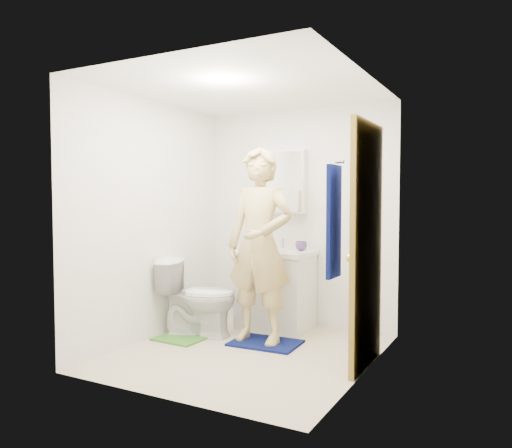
{
  "coord_description": "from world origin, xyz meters",
  "views": [
    {
      "loc": [
        2.21,
        -3.93,
        1.41
      ],
      "look_at": [
        -0.04,
        0.25,
        1.17
      ],
      "focal_mm": 35.0,
      "sensor_mm": 36.0,
      "label": 1
    }
  ],
  "objects_px": {
    "medicine_cabinet": "(285,182)",
    "toilet": "(198,297)",
    "towel": "(334,222)",
    "toothbrush_cup": "(301,246)",
    "soap_dispenser": "(260,241)",
    "man": "(260,245)",
    "vanity_cabinet": "(276,291)"
  },
  "relations": [
    {
      "from": "medicine_cabinet",
      "to": "toilet",
      "type": "distance_m",
      "value": 1.59
    },
    {
      "from": "toilet",
      "to": "man",
      "type": "height_order",
      "value": "man"
    },
    {
      "from": "vanity_cabinet",
      "to": "towel",
      "type": "height_order",
      "value": "towel"
    },
    {
      "from": "toilet",
      "to": "man",
      "type": "relative_size",
      "value": 0.43
    },
    {
      "from": "man",
      "to": "toilet",
      "type": "bearing_deg",
      "value": -175.53
    },
    {
      "from": "towel",
      "to": "toothbrush_cup",
      "type": "distance_m",
      "value": 1.89
    },
    {
      "from": "toilet",
      "to": "soap_dispenser",
      "type": "height_order",
      "value": "soap_dispenser"
    },
    {
      "from": "toilet",
      "to": "toothbrush_cup",
      "type": "distance_m",
      "value": 1.23
    },
    {
      "from": "medicine_cabinet",
      "to": "toothbrush_cup",
      "type": "relative_size",
      "value": 5.54
    },
    {
      "from": "medicine_cabinet",
      "to": "toilet",
      "type": "height_order",
      "value": "medicine_cabinet"
    },
    {
      "from": "medicine_cabinet",
      "to": "man",
      "type": "relative_size",
      "value": 0.37
    },
    {
      "from": "towel",
      "to": "man",
      "type": "xyz_separation_m",
      "value": [
        -1.06,
        0.88,
        -0.29
      ]
    },
    {
      "from": "vanity_cabinet",
      "to": "man",
      "type": "relative_size",
      "value": 0.43
    },
    {
      "from": "toothbrush_cup",
      "to": "medicine_cabinet",
      "type": "bearing_deg",
      "value": 157.26
    },
    {
      "from": "man",
      "to": "toothbrush_cup",
      "type": "bearing_deg",
      "value": 81.22
    },
    {
      "from": "towel",
      "to": "toilet",
      "type": "bearing_deg",
      "value": 154.4
    },
    {
      "from": "soap_dispenser",
      "to": "toilet",
      "type": "bearing_deg",
      "value": -123.62
    },
    {
      "from": "toilet",
      "to": "man",
      "type": "bearing_deg",
      "value": -102.84
    },
    {
      "from": "toothbrush_cup",
      "to": "man",
      "type": "height_order",
      "value": "man"
    },
    {
      "from": "towel",
      "to": "soap_dispenser",
      "type": "height_order",
      "value": "towel"
    },
    {
      "from": "toothbrush_cup",
      "to": "towel",
      "type": "bearing_deg",
      "value": -59.86
    },
    {
      "from": "soap_dispenser",
      "to": "toothbrush_cup",
      "type": "bearing_deg",
      "value": 20.98
    },
    {
      "from": "vanity_cabinet",
      "to": "soap_dispenser",
      "type": "relative_size",
      "value": 3.89
    },
    {
      "from": "towel",
      "to": "man",
      "type": "distance_m",
      "value": 1.41
    },
    {
      "from": "vanity_cabinet",
      "to": "towel",
      "type": "distance_m",
      "value": 2.08
    },
    {
      "from": "medicine_cabinet",
      "to": "toilet",
      "type": "xyz_separation_m",
      "value": [
        -0.58,
        -0.87,
        -1.2
      ]
    },
    {
      "from": "toilet",
      "to": "soap_dispenser",
      "type": "distance_m",
      "value": 0.91
    },
    {
      "from": "soap_dispenser",
      "to": "man",
      "type": "distance_m",
      "value": 0.64
    },
    {
      "from": "soap_dispenser",
      "to": "toothbrush_cup",
      "type": "height_order",
      "value": "soap_dispenser"
    },
    {
      "from": "medicine_cabinet",
      "to": "soap_dispenser",
      "type": "distance_m",
      "value": 0.72
    },
    {
      "from": "toothbrush_cup",
      "to": "vanity_cabinet",
      "type": "bearing_deg",
      "value": -153.9
    },
    {
      "from": "soap_dispenser",
      "to": "toothbrush_cup",
      "type": "distance_m",
      "value": 0.45
    }
  ]
}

